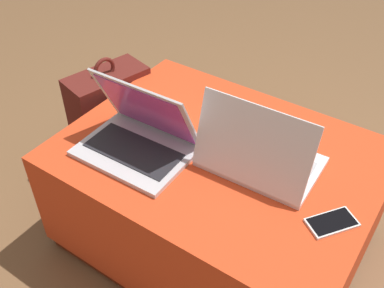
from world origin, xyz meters
TOP-DOWN VIEW (x-y plane):
  - ground_plane at (0.00, 0.00)m, footprint 14.00×14.00m
  - ottoman at (0.00, 0.00)m, footprint 1.03×0.78m
  - laptop_near at (-0.22, -0.14)m, footprint 0.36×0.27m
  - laptop_far at (0.14, -0.01)m, footprint 0.37×0.26m
  - cell_phone at (0.42, -0.09)m, footprint 0.14×0.16m
  - backpack at (-0.62, 0.12)m, footprint 0.28×0.36m

SIDE VIEW (x-z plane):
  - ground_plane at x=0.00m, z-range 0.00..0.00m
  - ottoman at x=0.00m, z-range 0.00..0.45m
  - backpack at x=-0.62m, z-range -0.04..0.51m
  - cell_phone at x=0.42m, z-range 0.45..0.46m
  - laptop_near at x=-0.22m, z-range 0.38..0.63m
  - laptop_far at x=0.14m, z-range 0.38..0.63m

